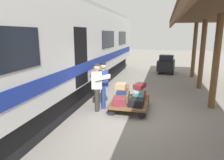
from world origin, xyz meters
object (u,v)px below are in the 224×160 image
Objects in this scene: suitcase_gray_aluminum at (139,90)px; suitcase_maroon_trunk at (140,86)px; suitcase_red_plastic at (140,95)px; baggage_tug at (166,64)px; porter_by_door at (98,86)px; suitcase_navy_fabric at (122,91)px; suitcase_black_hardshell at (136,102)px; suitcase_burgundy_valise at (119,101)px; suitcase_olive_duffel at (122,97)px; suitcase_slate_roller at (125,94)px; suitcase_brown_leather at (125,89)px; luggage_cart at (130,102)px; porter_in_overalls at (103,84)px; suitcase_tan_vintage at (121,86)px; suitcase_teal_softside at (138,98)px; train_car at (42,53)px.

suitcase_maroon_trunk reaches higher than suitcase_gray_aluminum.
suitcase_red_plastic is 7.32m from baggage_tug.
porter_by_door is at bearing 30.19° from suitcase_gray_aluminum.
suitcase_navy_fabric is 0.26× the size of porter_by_door.
suitcase_black_hardshell is 8.30m from baggage_tug.
suitcase_navy_fabric is at bearing -87.62° from suitcase_burgundy_valise.
baggage_tug is (-1.60, -7.74, 0.17)m from suitcase_olive_duffel.
suitcase_maroon_trunk is (-0.59, 0.07, 0.39)m from suitcase_slate_roller.
suitcase_brown_leather is (-0.04, -0.45, -0.04)m from suitcase_navy_fabric.
suitcase_gray_aluminum is at bearing -121.14° from suitcase_burgundy_valise.
porter_by_door is 0.94× the size of baggage_tug.
suitcase_gray_aluminum is 0.18m from suitcase_maroon_trunk.
suitcase_gray_aluminum is at bearing 176.11° from suitcase_brown_leather.
suitcase_brown_leather is 0.32× the size of porter_by_door.
porter_by_door is (1.12, 0.36, 0.64)m from luggage_cart.
suitcase_burgundy_valise is (0.00, 0.49, 0.00)m from suitcase_olive_duffel.
suitcase_black_hardshell is 0.28× the size of porter_in_overalls.
suitcase_navy_fabric is 0.74m from suitcase_maroon_trunk.
suitcase_red_plastic is 1.69× the size of suitcase_tan_vintage.
porter_in_overalls reaches higher than suitcase_tan_vintage.
suitcase_burgundy_valise is at bearing 90.00° from suitcase_slate_roller.
porter_in_overalls is at bearing 1.37° from suitcase_teal_softside.
suitcase_burgundy_valise is at bearing 147.71° from porter_in_overalls.
porter_in_overalls is (1.31, -0.46, 0.46)m from suitcase_black_hardshell.
porter_by_door is at bearing 45.80° from suitcase_slate_roller.
suitcase_olive_duffel is 0.86× the size of suitcase_red_plastic.
train_car is at bearing 12.35° from porter_in_overalls.
suitcase_tan_vintage is (0.63, 0.48, 0.43)m from suitcase_red_plastic.
suitcase_tan_vintage is 7.91m from baggage_tug.
train_car is 43.02× the size of suitcase_black_hardshell.
train_car reaches higher than suitcase_olive_duffel.
porter_in_overalls is (1.31, 0.03, 0.48)m from suitcase_teal_softside.
suitcase_slate_roller is 0.85× the size of suitcase_brown_leather.
suitcase_maroon_trunk is at bearing -146.82° from suitcase_tan_vintage.
suitcase_red_plastic is (0.00, -0.49, -0.01)m from suitcase_teal_softside.
porter_in_overalls is (1.30, 0.49, 0.28)m from suitcase_gray_aluminum.
suitcase_black_hardshell is (0.00, 0.49, 0.01)m from suitcase_teal_softside.
suitcase_olive_duffel is 1.15× the size of suitcase_gray_aluminum.
luggage_cart is 0.74m from suitcase_maroon_trunk.
suitcase_brown_leather is at bearing -134.66° from porter_by_door.
porter_by_door is at bearing 23.43° from suitcase_olive_duffel.
train_car reaches higher than suitcase_slate_roller.
suitcase_gray_aluminum is at bearing -149.81° from porter_by_door.
suitcase_tan_vintage is at bearing -85.20° from suitcase_burgundy_valise.
suitcase_tan_vintage is (0.04, -0.01, 0.41)m from suitcase_olive_duffel.
suitcase_burgundy_valise is at bearing 89.12° from suitcase_brown_leather.
suitcase_gray_aluminum is at bearing 176.37° from suitcase_slate_roller.
suitcase_gray_aluminum is at bearing -144.99° from suitcase_navy_fabric.
suitcase_burgundy_valise is at bearing 56.99° from suitcase_maroon_trunk.
porter_by_door is (1.41, 0.85, 0.48)m from suitcase_red_plastic.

